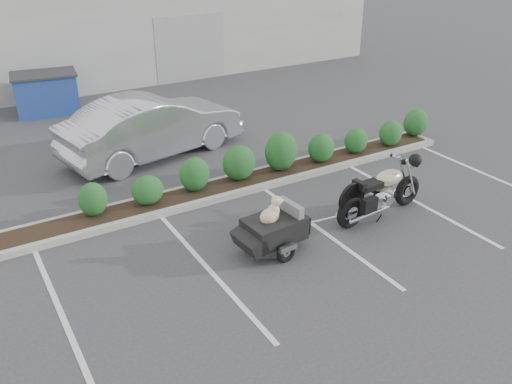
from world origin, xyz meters
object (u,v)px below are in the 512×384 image
motorcycle (381,193)px  pet_trailer (273,228)px  sedan (153,126)px  dumpster (46,93)px

motorcycle → pet_trailer: bearing=174.9°
motorcycle → sedan: (-2.98, 5.92, 0.27)m
motorcycle → pet_trailer: 2.79m
dumpster → sedan: bearing=-64.2°
pet_trailer → sedan: sedan is taller
sedan → dumpster: (-1.73, 5.40, -0.15)m
motorcycle → pet_trailer: (-2.79, 0.02, -0.07)m
motorcycle → dumpster: (-4.70, 11.32, 0.11)m
sedan → dumpster: size_ratio=2.27×
pet_trailer → sedan: (-0.19, 5.90, 0.34)m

